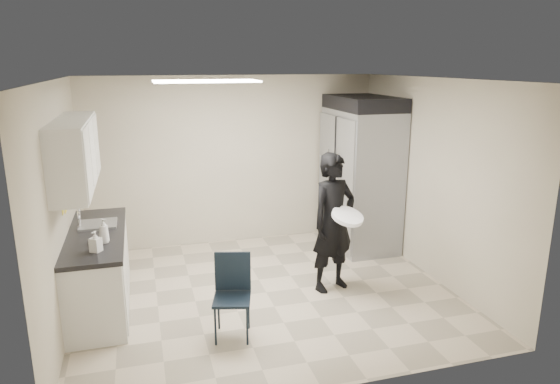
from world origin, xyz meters
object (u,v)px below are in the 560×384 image
object	(u,v)px
lower_counter	(99,272)
folding_chair	(232,299)
man_tuxedo	(333,223)
commercial_fridge	(361,179)

from	to	relation	value
lower_counter	folding_chair	bearing A→B (deg)	-39.08
man_tuxedo	folding_chair	bearing A→B (deg)	-169.31
lower_counter	man_tuxedo	bearing A→B (deg)	-6.01
commercial_fridge	folding_chair	size ratio (longest dim) A/B	2.47
folding_chair	man_tuxedo	size ratio (longest dim) A/B	0.49
lower_counter	commercial_fridge	world-z (taller)	commercial_fridge
lower_counter	man_tuxedo	distance (m)	2.84
man_tuxedo	lower_counter	bearing A→B (deg)	155.17
folding_chair	man_tuxedo	bearing A→B (deg)	44.48
lower_counter	folding_chair	distance (m)	1.75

